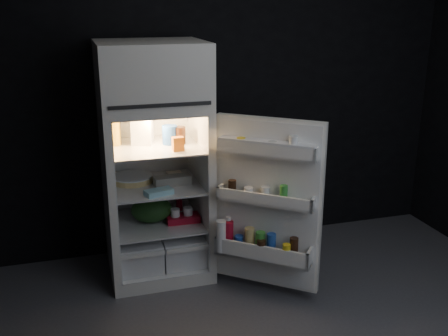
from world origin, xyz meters
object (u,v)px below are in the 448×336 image
object	(u,v)px
egg_carton	(172,180)
yogurt_tray	(183,218)
milk_jug	(142,128)
refrigerator	(154,154)
fridge_door	(266,207)

from	to	relation	value
egg_carton	yogurt_tray	bearing A→B (deg)	-18.84
milk_jug	egg_carton	bearing A→B (deg)	-17.15
refrigerator	fridge_door	size ratio (longest dim) A/B	1.46
fridge_door	egg_carton	size ratio (longest dim) A/B	4.44
refrigerator	fridge_door	xyz separation A→B (m)	(0.66, -0.61, -0.27)
refrigerator	yogurt_tray	distance (m)	0.55
fridge_door	yogurt_tray	xyz separation A→B (m)	(-0.48, 0.50, -0.23)
fridge_door	milk_jug	xyz separation A→B (m)	(-0.74, 0.66, 0.46)
fridge_door	refrigerator	bearing A→B (deg)	137.47
milk_jug	refrigerator	bearing A→B (deg)	-15.36
refrigerator	milk_jug	size ratio (longest dim) A/B	7.42
yogurt_tray	egg_carton	bearing A→B (deg)	166.74
refrigerator	milk_jug	world-z (taller)	refrigerator
refrigerator	milk_jug	bearing A→B (deg)	146.03
fridge_door	milk_jug	bearing A→B (deg)	138.22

